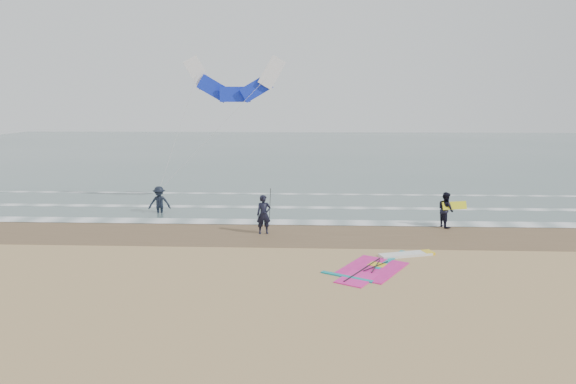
{
  "coord_description": "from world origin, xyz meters",
  "views": [
    {
      "loc": [
        -0.58,
        -17.92,
        6.26
      ],
      "look_at": [
        -1.62,
        5.0,
        2.2
      ],
      "focal_mm": 32.0,
      "sensor_mm": 36.0,
      "label": 1
    }
  ],
  "objects_px": {
    "surf_kite": "(235,83)",
    "person_walking": "(446,210)",
    "person_standing": "(264,214)",
    "windsurf_rig": "(383,265)",
    "person_wading": "(159,197)"
  },
  "relations": [
    {
      "from": "surf_kite",
      "to": "person_standing",
      "type": "bearing_deg",
      "value": -71.26
    },
    {
      "from": "person_walking",
      "to": "surf_kite",
      "type": "xyz_separation_m",
      "value": [
        -11.29,
        4.99,
        6.4
      ]
    },
    {
      "from": "surf_kite",
      "to": "person_walking",
      "type": "bearing_deg",
      "value": -23.85
    },
    {
      "from": "person_walking",
      "to": "person_wading",
      "type": "relative_size",
      "value": 0.94
    },
    {
      "from": "person_walking",
      "to": "windsurf_rig",
      "type": "bearing_deg",
      "value": 129.87
    },
    {
      "from": "person_walking",
      "to": "person_wading",
      "type": "height_order",
      "value": "person_wading"
    },
    {
      "from": "windsurf_rig",
      "to": "person_wading",
      "type": "height_order",
      "value": "person_wading"
    },
    {
      "from": "windsurf_rig",
      "to": "surf_kite",
      "type": "height_order",
      "value": "surf_kite"
    },
    {
      "from": "person_wading",
      "to": "surf_kite",
      "type": "height_order",
      "value": "surf_kite"
    },
    {
      "from": "person_wading",
      "to": "surf_kite",
      "type": "xyz_separation_m",
      "value": [
        4.04,
        2.45,
        6.34
      ]
    },
    {
      "from": "person_standing",
      "to": "person_walking",
      "type": "height_order",
      "value": "person_standing"
    },
    {
      "from": "person_walking",
      "to": "surf_kite",
      "type": "bearing_deg",
      "value": 48.15
    },
    {
      "from": "person_walking",
      "to": "surf_kite",
      "type": "height_order",
      "value": "surf_kite"
    },
    {
      "from": "windsurf_rig",
      "to": "person_wading",
      "type": "xyz_separation_m",
      "value": [
        -11.35,
        8.88,
        0.92
      ]
    },
    {
      "from": "windsurf_rig",
      "to": "person_standing",
      "type": "height_order",
      "value": "person_standing"
    }
  ]
}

